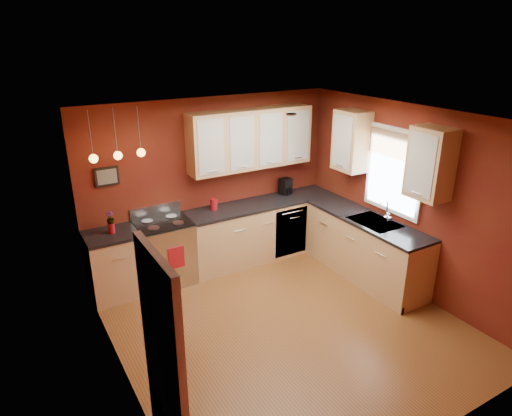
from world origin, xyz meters
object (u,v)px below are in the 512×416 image
sink (375,223)px  red_canister (214,204)px  gas_range (165,252)px  soap_pump (387,219)px  coffee_maker (286,187)px

sink → red_canister: sink is taller
gas_range → red_canister: bearing=6.4°
red_canister → soap_pump: soap_pump is taller
coffee_maker → soap_pump: size_ratio=1.48×
red_canister → sink: bearing=-42.0°
coffee_maker → soap_pump: 1.87m
red_canister → soap_pump: 2.54m
sink → soap_pump: bearing=-70.1°
red_canister → coffee_maker: 1.34m
coffee_maker → sink: bearing=-85.2°
sink → coffee_maker: bearing=104.7°
gas_range → red_canister: 1.02m
gas_range → red_canister: size_ratio=6.41×
sink → soap_pump: sink is taller
red_canister → coffee_maker: bearing=1.9°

